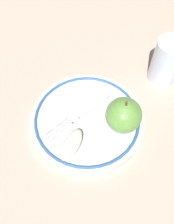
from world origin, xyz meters
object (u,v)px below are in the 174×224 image
apple_slice_front (72,145)px  drinking_glass (167,62)px  apple_red_whole (124,115)px  fork (84,112)px  plate (87,119)px

apple_slice_front → drinking_glass: size_ratio=0.66×
drinking_glass → apple_red_whole: bearing=-27.9°
apple_red_whole → fork: (-0.01, -0.08, -0.03)m
plate → drinking_glass: 0.20m
apple_slice_front → drinking_glass: drinking_glass is taller
apple_red_whole → drinking_glass: (-0.14, 0.08, 0.00)m
drinking_glass → fork: bearing=-49.5°
plate → apple_slice_front: (0.07, -0.02, 0.02)m
apple_red_whole → drinking_glass: size_ratio=0.75×
apple_red_whole → fork: 0.08m
apple_slice_front → drinking_glass: (-0.21, 0.16, 0.03)m
fork → apple_red_whole: bearing=118.2°
fork → drinking_glass: drinking_glass is taller
apple_red_whole → plate: bearing=-93.2°
plate → apple_slice_front: size_ratio=3.36×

